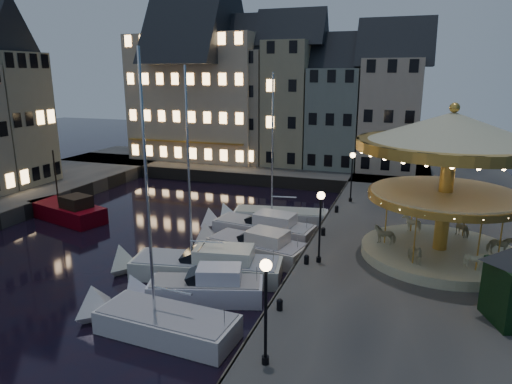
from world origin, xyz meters
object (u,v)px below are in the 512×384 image
at_px(bollard_a, 280,304).
at_px(motorboat_a, 157,322).
at_px(streetlamp_b, 320,217).
at_px(red_fishing_boat, 68,212).
at_px(carousel, 449,158).
at_px(bollard_b, 307,259).
at_px(motorboat_c, 200,266).
at_px(bollard_d, 337,209).
at_px(streetlamp_a, 266,297).
at_px(motorboat_b, 198,289).
at_px(streetlamp_c, 352,170).
at_px(motorboat_f, 274,217).
at_px(bollard_c, 323,231).
at_px(motorboat_d, 252,247).
at_px(motorboat_e, 259,228).

xyz_separation_m(bollard_a, motorboat_a, (-5.48, -1.64, -1.06)).
height_order(streetlamp_b, motorboat_a, motorboat_a).
relative_size(red_fishing_boat, carousel, 0.77).
height_order(streetlamp_b, bollard_b, streetlamp_b).
bearing_deg(bollard_b, motorboat_c, -171.30).
height_order(motorboat_a, motorboat_c, motorboat_c).
xyz_separation_m(bollard_a, bollard_d, (0.00, 16.00, 0.00)).
height_order(streetlamp_a, motorboat_b, streetlamp_a).
distance_m(streetlamp_c, carousel, 12.80).
xyz_separation_m(motorboat_b, red_fishing_boat, (-16.31, 9.05, 0.06)).
xyz_separation_m(red_fishing_boat, carousel, (28.50, -1.91, 6.50)).
bearing_deg(carousel, red_fishing_boat, 176.17).
xyz_separation_m(streetlamp_b, motorboat_f, (-5.56, 9.55, -3.49)).
height_order(bollard_c, motorboat_c, motorboat_c).
bearing_deg(carousel, streetlamp_b, -155.56).
bearing_deg(streetlamp_b, motorboat_c, -167.98).
xyz_separation_m(streetlamp_a, streetlamp_b, (0.00, 10.00, 0.00)).
bearing_deg(bollard_b, motorboat_d, 144.79).
bearing_deg(bollard_b, motorboat_a, -127.51).
bearing_deg(motorboat_b, bollard_c, 59.84).
xyz_separation_m(bollard_d, motorboat_f, (-4.96, -0.45, -1.07)).
height_order(motorboat_f, red_fishing_boat, motorboat_f).
distance_m(bollard_b, motorboat_e, 8.56).
xyz_separation_m(motorboat_d, red_fishing_boat, (-16.96, 2.29, 0.06)).
xyz_separation_m(bollard_b, bollard_d, (0.00, 10.50, 0.00)).
distance_m(bollard_a, motorboat_d, 9.69).
bearing_deg(streetlamp_c, carousel, -58.07).
height_order(streetlamp_b, motorboat_f, motorboat_f).
bearing_deg(streetlamp_a, motorboat_e, 109.39).
height_order(streetlamp_c, bollard_d, streetlamp_c).
relative_size(streetlamp_a, motorboat_b, 0.59).
distance_m(bollard_b, motorboat_c, 6.35).
xyz_separation_m(streetlamp_a, motorboat_d, (-4.98, 12.59, -3.38)).
bearing_deg(motorboat_f, red_fishing_boat, -164.11).
height_order(bollard_c, motorboat_a, motorboat_a).
xyz_separation_m(bollard_d, motorboat_b, (-5.03, -14.16, -0.96)).
bearing_deg(streetlamp_b, motorboat_e, 132.37).
distance_m(motorboat_a, motorboat_e, 13.93).
bearing_deg(motorboat_e, motorboat_a, -91.44).
bearing_deg(bollard_b, bollard_a, -90.00).
relative_size(streetlamp_b, bollard_d, 7.32).
height_order(bollard_b, motorboat_a, motorboat_a).
bearing_deg(motorboat_c, bollard_c, 43.79).
height_order(red_fishing_boat, carousel, carousel).
distance_m(streetlamp_a, red_fishing_boat, 26.73).
xyz_separation_m(streetlamp_b, motorboat_c, (-6.81, -1.45, -3.34)).
bearing_deg(motorboat_c, bollard_b, 8.70).
xyz_separation_m(streetlamp_a, bollard_b, (-0.60, 9.50, -2.41)).
relative_size(motorboat_f, carousel, 1.11).
height_order(motorboat_f, carousel, motorboat_f).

